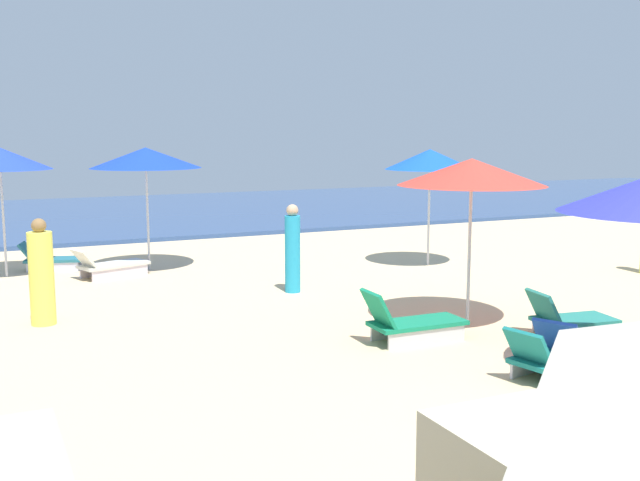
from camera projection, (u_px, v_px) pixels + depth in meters
name	position (u px, v px, depth m)	size (l,w,h in m)	color
ocean	(177.00, 212.00, 27.45)	(60.00, 13.62, 0.12)	#2E4B80
umbrella_0	(472.00, 172.00, 11.36)	(2.26, 2.26, 2.60)	silver
lounge_chair_0_0	(410.00, 323.00, 10.74)	(1.51, 0.63, 0.80)	silver
lounge_chair_0_1	(568.00, 319.00, 11.13)	(1.35, 0.81, 0.69)	silver
lounge_chair_1_0	(552.00, 358.00, 9.21)	(1.46, 0.85, 0.68)	silver
lounge_chair_1_1	(572.00, 345.00, 9.76)	(1.56, 1.16, 0.69)	silver
umbrella_2	(430.00, 159.00, 16.56)	(2.00, 2.00, 2.60)	silver
umbrella_4	(0.00, 159.00, 15.20)	(2.06, 2.06, 2.67)	silver
lounge_chair_4_0	(50.00, 260.00, 16.26)	(1.40, 0.90, 0.62)	silver
umbrella_5	(146.00, 158.00, 15.97)	(2.36, 2.36, 2.65)	silver
lounge_chair_5_0	(109.00, 265.00, 15.49)	(1.63, 1.05, 0.66)	silver
beachgoer_0	(42.00, 276.00, 11.63)	(0.54, 0.54, 1.68)	#F9EB57
beachgoer_2	(293.00, 250.00, 13.98)	(0.40, 0.40, 1.66)	#239FCA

